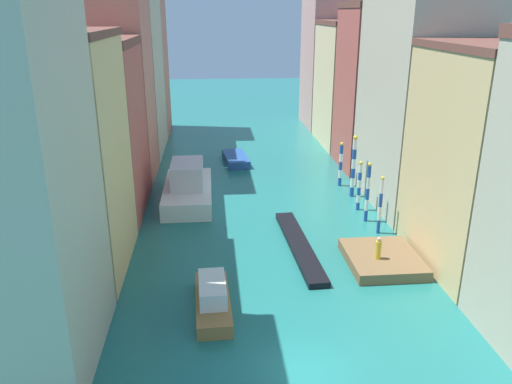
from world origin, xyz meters
TOP-DOWN VIEW (x-y plane):
  - ground_plane at (0.00, 24.50)m, footprint 154.00×154.00m
  - building_left_1 at (-12.29, 10.95)m, footprint 6.53×8.97m
  - building_left_2 at (-12.29, 20.00)m, footprint 6.53×9.20m
  - building_left_3 at (-12.29, 28.61)m, footprint 6.53×7.49m
  - building_left_4 at (-12.29, 38.46)m, footprint 6.53×11.39m
  - building_left_5 at (-12.29, 47.82)m, footprint 6.53×7.45m
  - building_right_1 at (12.29, 9.36)m, footprint 6.53×9.83m
  - building_right_2 at (12.29, 20.13)m, footprint 6.53×11.64m
  - building_right_3 at (12.29, 30.25)m, footprint 6.53×7.91m
  - building_right_4 at (12.29, 39.72)m, footprint 6.53×10.45m
  - building_right_5 at (12.29, 49.99)m, footprint 6.53×9.54m
  - waterfront_dock at (6.62, 9.47)m, footprint 4.34×5.10m
  - person_on_dock at (6.12, 8.96)m, footprint 0.36×0.36m
  - mooring_pole_0 at (7.84, 14.02)m, footprint 0.27×0.27m
  - mooring_pole_1 at (7.60, 16.25)m, footprint 0.29×0.29m
  - mooring_pole_2 at (7.65, 18.54)m, footprint 0.31×0.31m
  - mooring_pole_3 at (8.00, 21.62)m, footprint 0.39×0.39m
  - mooring_pole_4 at (7.66, 24.42)m, footprint 0.34×0.34m
  - vaporetto_white at (-5.80, 21.78)m, footprint 3.85×9.30m
  - gondola_black at (1.86, 12.13)m, footprint 1.80×10.73m
  - motorboat_0 at (-1.29, 32.61)m, footprint 2.75×5.63m
  - motorboat_1 at (-3.92, 5.31)m, footprint 1.97×5.52m

SIDE VIEW (x-z plane):
  - ground_plane at x=0.00m, z-range 0.00..0.00m
  - gondola_black at x=1.86m, z-range 0.00..0.40m
  - waterfront_dock at x=6.62m, z-range 0.00..0.67m
  - motorboat_0 at x=-1.29m, z-range 0.00..0.77m
  - motorboat_1 at x=-3.92m, z-range -0.18..1.51m
  - vaporetto_white at x=-5.80m, z-range -0.46..2.84m
  - person_on_dock at x=6.12m, z-range 0.61..2.02m
  - mooring_pole_2 at x=7.65m, z-range 0.05..4.05m
  - mooring_pole_4 at x=7.66m, z-range 0.05..4.08m
  - mooring_pole_0 at x=7.84m, z-range 0.04..4.28m
  - mooring_pole_1 at x=7.60m, z-range 0.05..4.61m
  - mooring_pole_3 at x=8.00m, z-range 0.06..5.34m
  - building_left_2 at x=-12.29m, z-range 0.01..13.12m
  - building_right_1 at x=12.29m, z-range 0.01..13.27m
  - building_right_4 at x=12.29m, z-range 0.01..13.89m
  - building_left_1 at x=-12.29m, z-range 0.01..13.96m
  - building_right_3 at x=12.29m, z-range 0.01..15.68m
  - building_left_4 at x=-12.29m, z-range 0.01..17.29m
  - building_right_5 at x=12.29m, z-range 0.01..18.31m
  - building_left_3 at x=-12.29m, z-range 0.01..19.01m
  - building_right_2 at x=12.29m, z-range 0.01..22.09m
  - building_left_5 at x=-12.29m, z-range 0.01..22.30m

